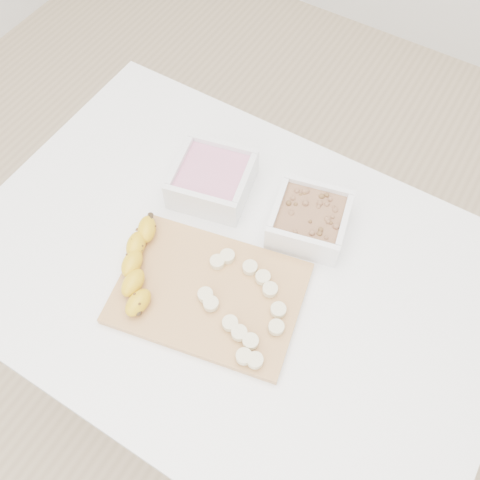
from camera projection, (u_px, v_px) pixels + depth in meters
The scene contains 7 objects.
ground at pixel (235, 383), 1.63m from camera, with size 3.50×3.50×0.00m, color #C6AD89.
table at pixel (232, 291), 1.07m from camera, with size 1.00×0.70×0.75m.
bowl_yogurt at pixel (212, 179), 1.05m from camera, with size 0.18×0.18×0.07m.
bowl_granola at pixel (309, 219), 1.00m from camera, with size 0.16×0.16×0.06m.
cutting_board at pixel (209, 293), 0.95m from camera, with size 0.32×0.23×0.01m, color tan.
banana at pixel (139, 267), 0.95m from camera, with size 0.05×0.19×0.03m, color gold, non-canonical shape.
banana_slices at pixel (244, 306), 0.92m from camera, with size 0.18×0.18×0.02m.
Camera 1 is at (0.25, -0.38, 1.62)m, focal length 40.00 mm.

